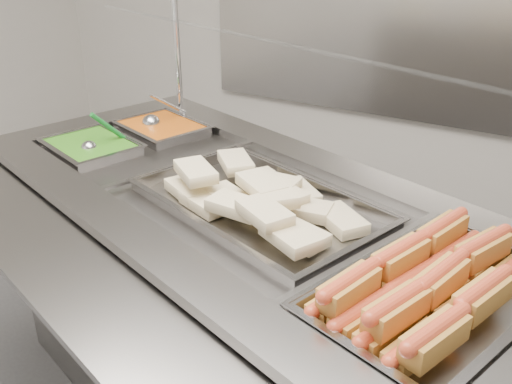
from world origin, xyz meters
The scene contains 12 objects.
back_panel centered at (0.00, 2.45, 1.20)m, with size 3.00×0.04×1.20m, color gray.
steam_counter centered at (-0.01, 0.31, 0.49)m, with size 2.25×1.51×0.99m.
tray_rail centered at (-0.18, -0.22, 0.94)m, with size 1.97×0.98×0.06m.
sneeze_guard centered at (0.07, 0.54, 1.39)m, with size 1.83×0.87×0.48m.
pan_hotdogs centered at (0.64, 0.10, 0.94)m, with size 0.54×0.69×0.11m.
pan_wraps centered at (0.05, 0.29, 0.96)m, with size 0.85×0.65×0.08m.
pan_beans centered at (-0.64, 0.68, 0.94)m, with size 0.40×0.35×0.11m.
pan_peas centered at (-0.73, 0.38, 0.94)m, with size 0.40×0.35×0.11m.
hotdogs_in_buns centered at (0.62, 0.10, 1.00)m, with size 0.42×0.63×0.13m.
tortilla_wraps centered at (0.06, 0.29, 1.01)m, with size 0.69×0.52×0.11m.
ladle centered at (-0.68, 0.68, 1.00)m, with size 0.10×0.21×0.16m.
serving_spoon centered at (-0.70, 0.36, 1.00)m, with size 0.09×0.18×0.17m.
Camera 1 is at (0.83, -1.05, 1.77)m, focal length 40.00 mm.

